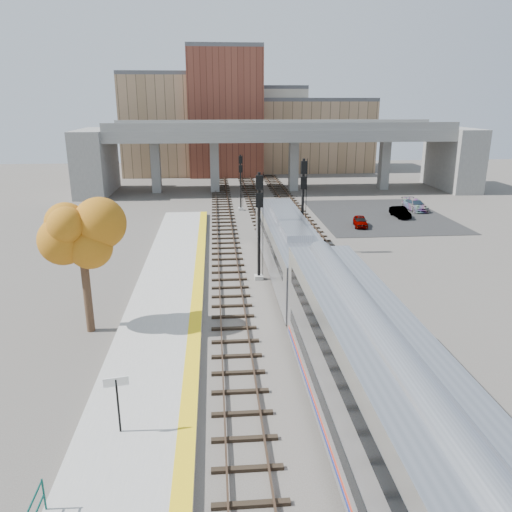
{
  "coord_description": "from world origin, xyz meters",
  "views": [
    {
      "loc": [
        -4.09,
        -24.57,
        12.14
      ],
      "look_at": [
        -1.51,
        6.2,
        2.5
      ],
      "focal_mm": 35.0,
      "sensor_mm": 36.0,
      "label": 1
    }
  ],
  "objects_px": {
    "locomotive": "(288,247)",
    "tree": "(81,236)",
    "signal_mast_far": "(241,184)",
    "car_b": "(400,212)",
    "signal_mast_mid": "(303,206)",
    "car_a": "(360,221)",
    "coach": "(409,461)",
    "car_c": "(415,205)",
    "signal_mast_near": "(259,227)"
  },
  "relations": [
    {
      "from": "signal_mast_near",
      "to": "car_c",
      "type": "distance_m",
      "value": 29.7
    },
    {
      "from": "coach",
      "to": "car_c",
      "type": "height_order",
      "value": "coach"
    },
    {
      "from": "signal_mast_far",
      "to": "tree",
      "type": "height_order",
      "value": "tree"
    },
    {
      "from": "signal_mast_far",
      "to": "car_a",
      "type": "relative_size",
      "value": 2.01
    },
    {
      "from": "car_c",
      "to": "car_b",
      "type": "bearing_deg",
      "value": -137.4
    },
    {
      "from": "locomotive",
      "to": "signal_mast_far",
      "type": "height_order",
      "value": "signal_mast_far"
    },
    {
      "from": "signal_mast_near",
      "to": "car_c",
      "type": "xyz_separation_m",
      "value": [
        20.04,
        21.68,
        -3.2
      ]
    },
    {
      "from": "coach",
      "to": "signal_mast_mid",
      "type": "distance_m",
      "value": 28.5
    },
    {
      "from": "signal_mast_mid",
      "to": "car_a",
      "type": "height_order",
      "value": "signal_mast_mid"
    },
    {
      "from": "tree",
      "to": "car_c",
      "type": "xyz_separation_m",
      "value": [
        30.02,
        29.09,
        -4.75
      ]
    },
    {
      "from": "locomotive",
      "to": "tree",
      "type": "height_order",
      "value": "tree"
    },
    {
      "from": "locomotive",
      "to": "car_c",
      "type": "bearing_deg",
      "value": 49.96
    },
    {
      "from": "tree",
      "to": "car_b",
      "type": "height_order",
      "value": "tree"
    },
    {
      "from": "coach",
      "to": "tree",
      "type": "bearing_deg",
      "value": 129.09
    },
    {
      "from": "tree",
      "to": "car_b",
      "type": "xyz_separation_m",
      "value": [
        26.98,
        25.71,
        -4.81
      ]
    },
    {
      "from": "tree",
      "to": "car_c",
      "type": "distance_m",
      "value": 42.07
    },
    {
      "from": "coach",
      "to": "car_b",
      "type": "bearing_deg",
      "value": 69.83
    },
    {
      "from": "coach",
      "to": "car_c",
      "type": "distance_m",
      "value": 47.53
    },
    {
      "from": "locomotive",
      "to": "tree",
      "type": "bearing_deg",
      "value": -147.33
    },
    {
      "from": "locomotive",
      "to": "signal_mast_mid",
      "type": "xyz_separation_m",
      "value": [
        2.0,
        5.8,
        1.71
      ]
    },
    {
      "from": "tree",
      "to": "car_b",
      "type": "distance_m",
      "value": 37.58
    },
    {
      "from": "locomotive",
      "to": "tree",
      "type": "relative_size",
      "value": 2.61
    },
    {
      "from": "car_a",
      "to": "car_c",
      "type": "distance_m",
      "value": 11.12
    },
    {
      "from": "signal_mast_far",
      "to": "car_b",
      "type": "bearing_deg",
      "value": -16.83
    },
    {
      "from": "signal_mast_near",
      "to": "coach",
      "type": "bearing_deg",
      "value": -84.61
    },
    {
      "from": "coach",
      "to": "car_a",
      "type": "xyz_separation_m",
      "value": [
        9.41,
        36.82,
        -2.22
      ]
    },
    {
      "from": "tree",
      "to": "signal_mast_near",
      "type": "bearing_deg",
      "value": 36.61
    },
    {
      "from": "tree",
      "to": "car_c",
      "type": "height_order",
      "value": "tree"
    },
    {
      "from": "signal_mast_far",
      "to": "car_a",
      "type": "distance_m",
      "value": 14.75
    },
    {
      "from": "coach",
      "to": "car_c",
      "type": "bearing_deg",
      "value": 67.8
    },
    {
      "from": "signal_mast_mid",
      "to": "car_a",
      "type": "distance_m",
      "value": 11.72
    },
    {
      "from": "car_c",
      "to": "signal_mast_far",
      "type": "bearing_deg",
      "value": 169.56
    },
    {
      "from": "signal_mast_far",
      "to": "car_a",
      "type": "height_order",
      "value": "signal_mast_far"
    },
    {
      "from": "signal_mast_far",
      "to": "car_b",
      "type": "height_order",
      "value": "signal_mast_far"
    },
    {
      "from": "signal_mast_near",
      "to": "car_b",
      "type": "height_order",
      "value": "signal_mast_near"
    },
    {
      "from": "coach",
      "to": "car_b",
      "type": "distance_m",
      "value": 43.28
    },
    {
      "from": "locomotive",
      "to": "signal_mast_far",
      "type": "distance_m",
      "value": 23.22
    },
    {
      "from": "signal_mast_far",
      "to": "car_c",
      "type": "bearing_deg",
      "value": -5.02
    },
    {
      "from": "signal_mast_near",
      "to": "car_c",
      "type": "height_order",
      "value": "signal_mast_near"
    },
    {
      "from": "signal_mast_far",
      "to": "locomotive",
      "type": "bearing_deg",
      "value": -84.81
    },
    {
      "from": "tree",
      "to": "locomotive",
      "type": "bearing_deg",
      "value": 32.67
    },
    {
      "from": "signal_mast_mid",
      "to": "car_c",
      "type": "bearing_deg",
      "value": 44.29
    },
    {
      "from": "signal_mast_mid",
      "to": "car_a",
      "type": "xyz_separation_m",
      "value": [
        7.41,
        8.41,
        -3.4
      ]
    },
    {
      "from": "locomotive",
      "to": "car_a",
      "type": "relative_size",
      "value": 6.03
    },
    {
      "from": "locomotive",
      "to": "car_a",
      "type": "xyz_separation_m",
      "value": [
        9.41,
        14.21,
        -1.7
      ]
    },
    {
      "from": "signal_mast_far",
      "to": "car_c",
      "type": "distance_m",
      "value": 20.26
    },
    {
      "from": "signal_mast_mid",
      "to": "car_a",
      "type": "bearing_deg",
      "value": 48.6
    },
    {
      "from": "coach",
      "to": "signal_mast_mid",
      "type": "relative_size",
      "value": 3.22
    },
    {
      "from": "signal_mast_far",
      "to": "car_b",
      "type": "relative_size",
      "value": 1.86
    },
    {
      "from": "locomotive",
      "to": "coach",
      "type": "height_order",
      "value": "coach"
    }
  ]
}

